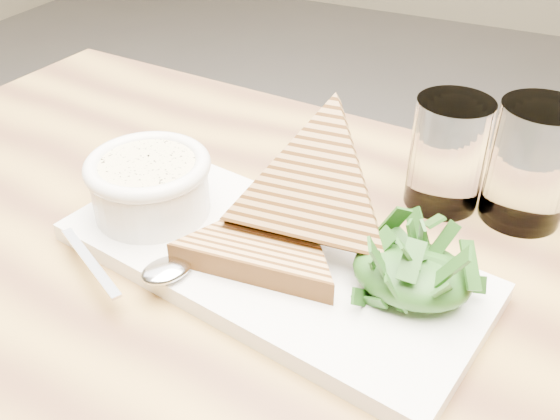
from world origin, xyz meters
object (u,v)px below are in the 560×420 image
at_px(soup_bowl, 151,191).
at_px(platter, 270,260).
at_px(glass_far, 531,164).
at_px(table_top, 273,357).
at_px(glass_near, 448,154).

bearing_deg(soup_bowl, platter, -3.78).
height_order(platter, glass_far, glass_far).
height_order(table_top, soup_bowl, soup_bowl).
distance_m(platter, soup_bowl, 0.13).
bearing_deg(soup_bowl, table_top, -26.36).
distance_m(table_top, platter, 0.09).
distance_m(glass_near, glass_far, 0.08).
height_order(platter, glass_near, glass_near).
xyz_separation_m(table_top, glass_far, (0.14, 0.25, 0.08)).
xyz_separation_m(platter, glass_near, (0.11, 0.17, 0.05)).
height_order(table_top, glass_far, glass_far).
bearing_deg(table_top, glass_far, 60.52).
bearing_deg(soup_bowl, glass_far, 28.58).
relative_size(soup_bowl, glass_near, 0.97).
bearing_deg(platter, glass_near, 57.34).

